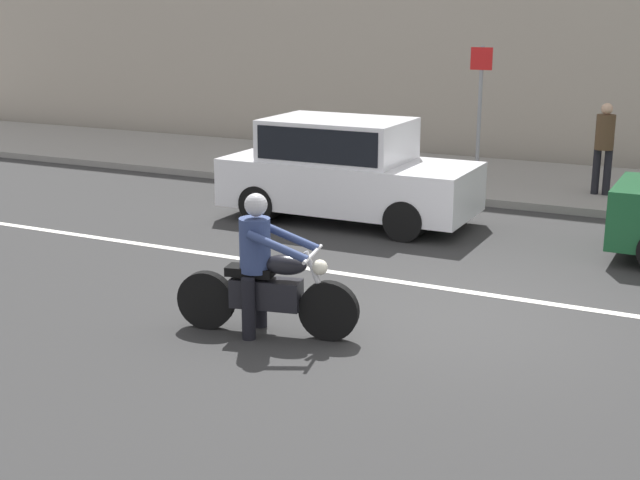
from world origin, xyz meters
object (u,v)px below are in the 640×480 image
Objects in this scene: motorcycle_with_rider_denim_blue at (265,278)px; street_sign_post at (480,99)px; pedestrian_bystander at (604,142)px; parked_sedan_white at (345,170)px.

street_sign_post is (-0.37, 9.29, 1.09)m from motorcycle_with_rider_denim_blue.
pedestrian_bystander is at bearing 75.75° from motorcycle_with_rider_denim_blue.
street_sign_post is at bearing 75.41° from parked_sedan_white.
pedestrian_bystander is at bearing 43.66° from parked_sedan_white.
parked_sedan_white is 4.34m from street_sign_post.
street_sign_post is at bearing 92.26° from motorcycle_with_rider_denim_blue.
motorcycle_with_rider_denim_blue is 0.78× the size of street_sign_post.
parked_sedan_white reaches higher than motorcycle_with_rider_denim_blue.
motorcycle_with_rider_denim_blue is 0.49× the size of parked_sedan_white.
street_sign_post reaches higher than parked_sedan_white.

